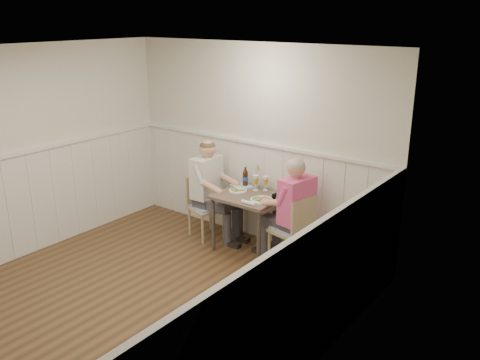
{
  "coord_description": "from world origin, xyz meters",
  "views": [
    {
      "loc": [
        3.73,
        -3.04,
        2.93
      ],
      "look_at": [
        0.2,
        1.64,
        1.0
      ],
      "focal_mm": 38.0,
      "sensor_mm": 36.0,
      "label": 1
    }
  ],
  "objects": [
    {
      "name": "ground_plane",
      "position": [
        0.0,
        0.0,
        0.0
      ],
      "size": [
        4.5,
        4.5,
        0.0
      ],
      "primitive_type": "plane",
      "color": "#452C19"
    },
    {
      "name": "wainscot",
      "position": [
        0.0,
        0.69,
        0.69
      ],
      "size": [
        4.0,
        4.49,
        1.34
      ],
      "color": "white",
      "rests_on": "ground"
    },
    {
      "name": "grass_vase",
      "position": [
        0.08,
        2.14,
        0.9
      ],
      "size": [
        0.04,
        0.04,
        0.33
      ],
      "color": "silver",
      "rests_on": "dining_table"
    },
    {
      "name": "beer_glass_b",
      "position": [
        0.16,
        2.03,
        0.89
      ],
      "size": [
        0.08,
        0.08,
        0.21
      ],
      "color": "silver",
      "rests_on": "dining_table"
    },
    {
      "name": "man_in_pink",
      "position": [
        0.86,
        1.82,
        0.58
      ],
      "size": [
        0.69,
        0.49,
        1.38
      ],
      "color": "#3F3F47",
      "rests_on": "ground"
    },
    {
      "name": "plate_man",
      "position": [
        0.43,
        1.75,
        0.77
      ],
      "size": [
        0.28,
        0.28,
        0.07
      ],
      "color": "white",
      "rests_on": "dining_table"
    },
    {
      "name": "room_shell",
      "position": [
        0.0,
        0.0,
        1.52
      ],
      "size": [
        4.04,
        4.54,
        2.6
      ],
      "color": "beige",
      "rests_on": "ground"
    },
    {
      "name": "gingham_mat",
      "position": [
        -0.08,
        2.05,
        0.75
      ],
      "size": [
        0.33,
        0.29,
        0.01
      ],
      "color": "#4869A4",
      "rests_on": "dining_table"
    },
    {
      "name": "rolled_napkin",
      "position": [
        0.38,
        1.56,
        0.77
      ],
      "size": [
        0.19,
        0.05,
        0.04
      ],
      "color": "white",
      "rests_on": "dining_table"
    },
    {
      "name": "diner_cream",
      "position": [
        -0.48,
        1.85,
        0.58
      ],
      "size": [
        0.65,
        0.45,
        1.38
      ],
      "color": "#3F3F47",
      "rests_on": "ground"
    },
    {
      "name": "chair_right",
      "position": [
        0.89,
        1.8,
        0.49
      ],
      "size": [
        0.5,
        0.5,
        0.91
      ],
      "color": "tan",
      "rests_on": "ground"
    },
    {
      "name": "beer_bottle",
      "position": [
        -0.07,
        2.1,
        0.86
      ],
      "size": [
        0.07,
        0.07,
        0.26
      ],
      "color": "black",
      "rests_on": "dining_table"
    },
    {
      "name": "dining_table",
      "position": [
        0.2,
        1.84,
        0.64
      ],
      "size": [
        0.82,
        0.7,
        0.75
      ],
      "color": "brown",
      "rests_on": "ground"
    },
    {
      "name": "plate_diner",
      "position": [
        -0.02,
        1.85,
        0.77
      ],
      "size": [
        0.23,
        0.23,
        0.06
      ],
      "color": "white",
      "rests_on": "dining_table"
    },
    {
      "name": "beer_glass_a",
      "position": [
        0.26,
        2.11,
        0.88
      ],
      "size": [
        0.08,
        0.08,
        0.19
      ],
      "color": "silver",
      "rests_on": "dining_table"
    },
    {
      "name": "chair_left",
      "position": [
        -0.56,
        1.82,
        0.46
      ],
      "size": [
        0.5,
        0.5,
        0.84
      ],
      "color": "tan",
      "rests_on": "ground"
    }
  ]
}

